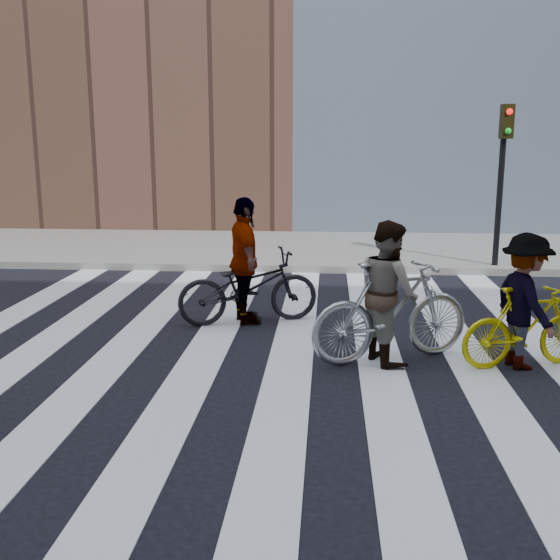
# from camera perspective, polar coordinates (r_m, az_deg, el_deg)

# --- Properties ---
(ground) EXTENTS (100.00, 100.00, 0.00)m
(ground) POSITION_cam_1_polar(r_m,az_deg,el_deg) (8.52, -2.66, -6.14)
(ground) COLOR black
(ground) RESTS_ON ground
(sidewalk_far) EXTENTS (100.00, 5.00, 0.15)m
(sidewalk_far) POSITION_cam_1_polar(r_m,az_deg,el_deg) (15.77, 0.58, 2.72)
(sidewalk_far) COLOR gray
(sidewalk_far) RESTS_ON ground
(zebra_crosswalk) EXTENTS (8.25, 10.00, 0.01)m
(zebra_crosswalk) POSITION_cam_1_polar(r_m,az_deg,el_deg) (8.52, -2.66, -6.10)
(zebra_crosswalk) COLOR silver
(zebra_crosswalk) RESTS_ON ground
(traffic_signal) EXTENTS (0.22, 0.42, 3.33)m
(traffic_signal) POSITION_cam_1_polar(r_m,az_deg,el_deg) (13.78, 18.86, 9.92)
(traffic_signal) COLOR black
(traffic_signal) RESTS_ON ground
(bike_silver_mid) EXTENTS (2.15, 1.35, 1.25)m
(bike_silver_mid) POSITION_cam_1_polar(r_m,az_deg,el_deg) (8.08, 9.69, -2.70)
(bike_silver_mid) COLOR #A2A6AC
(bike_silver_mid) RESTS_ON ground
(bike_yellow_right) EXTENTS (1.71, 0.89, 0.99)m
(bike_yellow_right) POSITION_cam_1_polar(r_m,az_deg,el_deg) (8.31, 20.69, -3.86)
(bike_yellow_right) COLOR #D1C50B
(bike_yellow_right) RESTS_ON ground
(bike_dark_rear) EXTENTS (2.20, 1.36, 1.09)m
(bike_dark_rear) POSITION_cam_1_polar(r_m,az_deg,el_deg) (9.62, -2.78, -0.61)
(bike_dark_rear) COLOR black
(bike_dark_rear) RESTS_ON ground
(rider_mid) EXTENTS (0.93, 1.03, 1.74)m
(rider_mid) POSITION_cam_1_polar(r_m,az_deg,el_deg) (8.01, 9.40, -1.03)
(rider_mid) COLOR slate
(rider_mid) RESTS_ON ground
(rider_right) EXTENTS (0.86, 1.17, 1.62)m
(rider_right) POSITION_cam_1_polar(r_m,az_deg,el_deg) (8.21, 20.52, -1.76)
(rider_right) COLOR slate
(rider_right) RESTS_ON ground
(rider_rear) EXTENTS (0.78, 1.18, 1.86)m
(rider_rear) POSITION_cam_1_polar(r_m,az_deg,el_deg) (9.55, -3.10, 1.65)
(rider_rear) COLOR slate
(rider_rear) RESTS_ON ground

